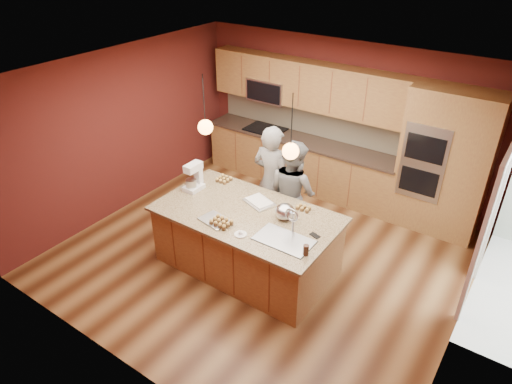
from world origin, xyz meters
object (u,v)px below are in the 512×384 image
Objects in this scene: person_right at (293,192)px; stand_mixer at (194,178)px; person_left at (272,181)px; island at (248,240)px; mixing_bowl at (285,212)px.

stand_mixer is (-1.17, -0.86, 0.26)m from person_right.
person_left is at bearing 20.16° from person_right.
island is 1.50× the size of person_right.
person_left reaches higher than mixing_bowl.
person_left reaches higher than island.
stand_mixer is 1.57× the size of mixing_bowl.
mixing_bowl is (0.48, 0.18, 0.55)m from island.
person_left is 1.19m from stand_mixer.
person_right is 6.31× the size of mixing_bowl.
mixing_bowl is (0.70, -0.77, 0.12)m from person_left.
stand_mixer is at bearing 174.93° from island.
stand_mixer is 1.51m from mixing_bowl.
person_left is (-0.22, 0.95, 0.43)m from island.
person_left is 1.05m from mixing_bowl.
mixing_bowl is at bearing 133.24° from person_right.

